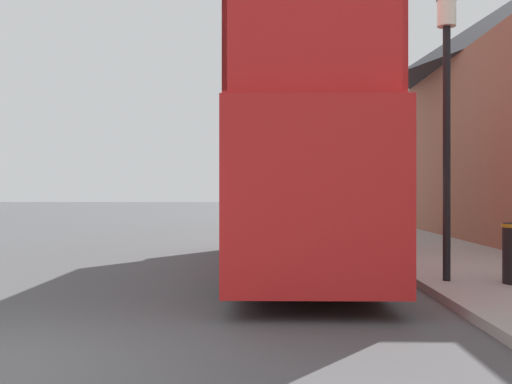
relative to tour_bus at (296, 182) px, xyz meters
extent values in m
plane|color=#4C4C4F|center=(-3.54, 13.42, -1.89)|extent=(144.00, 144.00, 0.00)
cube|color=#999993|center=(3.78, 10.42, -1.82)|extent=(3.53, 108.00, 0.14)
cube|color=red|center=(0.00, -0.14, -0.29)|extent=(2.55, 10.63, 2.62)
cube|color=white|center=(0.01, -0.67, -0.16)|extent=(2.54, 5.86, 0.45)
cube|color=black|center=(0.00, -0.14, 0.52)|extent=(2.58, 9.78, 0.70)
cube|color=red|center=(0.00, -0.14, 1.07)|extent=(2.55, 9.78, 0.10)
cube|color=red|center=(-1.20, -0.15, 1.74)|extent=(0.14, 9.77, 1.23)
cube|color=red|center=(1.20, -0.13, 1.74)|extent=(0.14, 9.77, 1.23)
cube|color=red|center=(0.04, -4.99, 1.74)|extent=(2.47, 0.09, 1.23)
cube|color=red|center=(-0.03, 4.00, 1.74)|extent=(2.48, 1.50, 1.23)
cylinder|color=black|center=(-1.14, 3.14, -1.36)|extent=(0.29, 1.08, 1.08)
cylinder|color=black|center=(1.09, 3.16, -1.36)|extent=(0.29, 1.08, 1.08)
cylinder|color=black|center=(-1.09, -3.23, -1.36)|extent=(0.29, 1.08, 1.08)
cylinder|color=black|center=(1.14, -3.21, -1.36)|extent=(0.29, 1.08, 1.08)
cube|color=#9E9EA3|center=(0.93, 8.05, -1.34)|extent=(1.69, 4.55, 0.74)
cube|color=black|center=(0.93, 7.92, -0.70)|extent=(1.48, 2.19, 0.54)
cylinder|color=black|center=(0.18, 9.46, -1.56)|extent=(0.21, 0.68, 0.68)
cylinder|color=black|center=(1.70, 9.45, -1.56)|extent=(0.21, 0.68, 0.68)
cylinder|color=black|center=(0.16, 6.65, -1.56)|extent=(0.21, 0.68, 0.68)
cylinder|color=black|center=(1.68, 6.64, -1.56)|extent=(0.21, 0.68, 0.68)
cylinder|color=black|center=(2.48, -2.60, 0.44)|extent=(0.13, 0.13, 4.38)
cylinder|color=silver|center=(2.48, -2.60, 2.85)|extent=(0.32, 0.32, 0.45)
cylinder|color=black|center=(2.70, 7.00, 0.54)|extent=(0.13, 0.13, 4.58)
cylinder|color=silver|center=(2.70, 7.00, 3.05)|extent=(0.32, 0.32, 0.45)
cone|color=black|center=(2.70, 7.00, 3.39)|extent=(0.35, 0.35, 0.22)
cylinder|color=black|center=(2.37, 16.60, 0.43)|extent=(0.13, 0.13, 4.37)
cylinder|color=silver|center=(2.37, 16.60, 2.84)|extent=(0.32, 0.32, 0.45)
cone|color=black|center=(2.37, 16.60, 3.17)|extent=(0.35, 0.35, 0.22)
camera|label=1|loc=(-0.55, -12.97, -0.23)|focal=42.00mm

